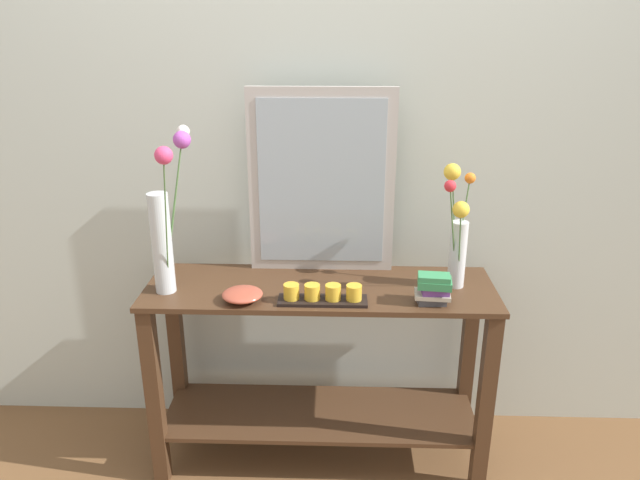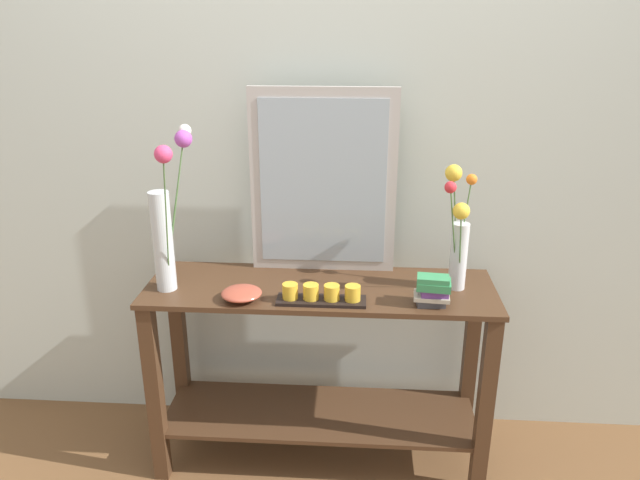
{
  "view_description": "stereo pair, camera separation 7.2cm",
  "coord_description": "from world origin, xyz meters",
  "views": [
    {
      "loc": [
        0.07,
        -2.05,
        1.73
      ],
      "look_at": [
        0.0,
        0.0,
        0.96
      ],
      "focal_mm": 33.55,
      "sensor_mm": 36.0,
      "label": 1
    },
    {
      "loc": [
        0.14,
        -2.05,
        1.73
      ],
      "look_at": [
        0.0,
        0.0,
        0.96
      ],
      "focal_mm": 33.55,
      "sensor_mm": 36.0,
      "label": 2
    }
  ],
  "objects": [
    {
      "name": "candle_tray",
      "position": [
        0.01,
        -0.13,
        0.81
      ],
      "size": [
        0.32,
        0.09,
        0.07
      ],
      "color": "black",
      "rests_on": "console_table"
    },
    {
      "name": "wall_back",
      "position": [
        0.0,
        0.33,
        1.35
      ],
      "size": [
        6.4,
        0.08,
        2.7
      ],
      "primitive_type": "cube",
      "color": "beige",
      "rests_on": "ground"
    },
    {
      "name": "vase_right",
      "position": [
        0.5,
        0.02,
        1.0
      ],
      "size": [
        0.13,
        0.18,
        0.46
      ],
      "color": "silver",
      "rests_on": "console_table"
    },
    {
      "name": "mirror_leaning",
      "position": [
        -0.0,
        0.17,
        1.14
      ],
      "size": [
        0.56,
        0.03,
        0.72
      ],
      "color": "#B7B2AD",
      "rests_on": "console_table"
    },
    {
      "name": "tall_vase_left",
      "position": [
        -0.55,
        -0.06,
        1.04
      ],
      "size": [
        0.15,
        0.28,
        0.6
      ],
      "color": "silver",
      "rests_on": "console_table"
    },
    {
      "name": "ground_plane",
      "position": [
        0.0,
        0.0,
        -0.01
      ],
      "size": [
        7.0,
        6.0,
        0.02
      ],
      "primitive_type": "cube",
      "color": "brown"
    },
    {
      "name": "console_table",
      "position": [
        0.0,
        0.0,
        0.47
      ],
      "size": [
        1.32,
        0.41,
        0.78
      ],
      "color": "#472D1C",
      "rests_on": "ground"
    },
    {
      "name": "decorative_bowl",
      "position": [
        -0.27,
        -0.13,
        0.8
      ],
      "size": [
        0.15,
        0.15,
        0.04
      ],
      "color": "#B24C38",
      "rests_on": "console_table"
    },
    {
      "name": "book_stack",
      "position": [
        0.4,
        -0.13,
        0.84
      ],
      "size": [
        0.13,
        0.1,
        0.11
      ],
      "color": "#424247",
      "rests_on": "console_table"
    }
  ]
}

